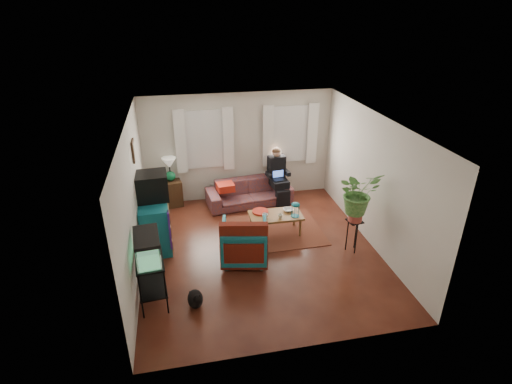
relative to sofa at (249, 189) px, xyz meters
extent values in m
cube|color=#4F2B14|center=(-0.17, -2.05, -0.39)|extent=(4.50, 5.00, 0.01)
cube|color=white|center=(-0.17, -2.05, 2.21)|extent=(4.50, 5.00, 0.01)
cube|color=silver|center=(-0.17, 0.45, 0.91)|extent=(4.50, 0.01, 2.60)
cube|color=silver|center=(-0.17, -4.55, 0.91)|extent=(4.50, 0.01, 2.60)
cube|color=silver|center=(-2.42, -2.05, 0.91)|extent=(0.01, 5.00, 2.60)
cube|color=silver|center=(2.08, -2.05, 0.91)|extent=(0.01, 5.00, 2.60)
cube|color=white|center=(-0.97, 0.43, 1.16)|extent=(1.08, 0.04, 1.38)
cube|color=white|center=(1.08, 0.43, 1.16)|extent=(1.08, 0.04, 1.38)
cube|color=white|center=(-0.97, 0.35, 1.16)|extent=(1.36, 0.06, 1.50)
cube|color=white|center=(1.08, 0.35, 1.16)|extent=(1.36, 0.06, 1.50)
cube|color=#3D2616|center=(-2.38, -1.20, 1.56)|extent=(0.04, 0.32, 0.40)
cube|color=brown|center=(0.28, -1.37, -0.39)|extent=(2.02, 1.63, 0.01)
imported|color=brown|center=(0.00, 0.00, 0.00)|extent=(2.09, 1.02, 0.79)
cube|color=#3D2516|center=(-1.82, 0.31, -0.08)|extent=(0.51, 0.51, 0.63)
cube|color=#116166|center=(-2.16, -1.41, 0.10)|extent=(0.61, 1.12, 0.98)
cube|color=black|center=(-2.14, -1.30, 0.85)|extent=(0.63, 0.58, 0.53)
cube|color=black|center=(-2.17, -3.15, 0.03)|extent=(0.49, 0.79, 0.84)
cube|color=#7FD899|center=(-2.17, -3.15, 0.67)|extent=(0.44, 0.72, 0.44)
ellipsoid|color=black|center=(-1.52, -3.37, -0.23)|extent=(0.33, 0.43, 0.32)
imported|color=#115069|center=(-0.51, -2.26, 0.03)|extent=(0.96, 0.92, 0.85)
cube|color=#9E0A0A|center=(-0.58, -2.58, 0.21)|extent=(0.88, 0.36, 0.70)
cube|color=brown|center=(0.29, -1.46, -0.17)|extent=(1.09, 0.60, 0.45)
imported|color=white|center=(0.04, -1.56, 0.10)|extent=(0.12, 0.12, 0.10)
imported|color=beige|center=(0.34, -1.64, 0.10)|extent=(0.10, 0.10, 0.09)
imported|color=white|center=(0.59, -1.37, 0.08)|extent=(0.21, 0.21, 0.05)
cylinder|color=#B21414|center=(-0.01, -1.31, 0.08)|extent=(0.34, 0.34, 0.04)
cube|color=black|center=(1.61, -2.39, -0.06)|extent=(0.32, 0.32, 0.67)
imported|color=#599947|center=(1.61, -2.39, 0.74)|extent=(0.86, 0.77, 0.85)
camera|label=1|loc=(-1.56, -8.50, 4.07)|focal=28.00mm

